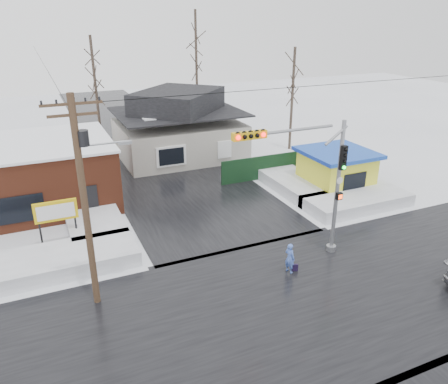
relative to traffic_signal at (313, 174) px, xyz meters
name	(u,v)px	position (x,y,z in m)	size (l,w,h in m)	color
ground	(298,301)	(-2.43, -2.97, -4.54)	(120.00, 120.00, 0.00)	white
road_ns	(298,301)	(-2.43, -2.97, -4.53)	(10.00, 120.00, 0.02)	black
road_ew	(298,301)	(-2.43, -2.97, -4.53)	(120.00, 10.00, 0.02)	black
snowbank_nw	(64,260)	(-11.43, 4.03, -4.14)	(7.00, 3.00, 0.80)	white
snowbank_ne	(357,201)	(6.57, 4.03, -4.14)	(7.00, 3.00, 0.80)	white
snowbank_nside_w	(91,213)	(-9.43, 9.03, -4.14)	(3.00, 8.00, 0.80)	white
snowbank_nside_e	(289,180)	(4.57, 9.03, -4.14)	(3.00, 8.00, 0.80)	white
traffic_signal	(313,174)	(0.00, 0.00, 0.00)	(6.05, 0.68, 7.00)	gray
utility_pole	(85,193)	(-10.36, 0.53, 0.57)	(3.15, 0.44, 9.00)	#382619
brick_building	(14,176)	(-13.43, 13.03, -2.46)	(12.20, 8.20, 4.12)	brown
marquee_sign	(56,212)	(-11.43, 6.53, -2.62)	(2.20, 0.21, 2.55)	black
house	(179,127)	(-0.43, 19.03, -1.92)	(10.40, 8.40, 5.76)	#ABA59A
kiosk	(336,170)	(7.07, 7.03, -3.08)	(4.60, 4.60, 2.88)	yellow
fence	(270,166)	(4.07, 11.03, -3.64)	(8.00, 0.12, 1.80)	black
tree_far_left	(93,61)	(-6.43, 23.03, 3.41)	(3.00, 3.00, 10.00)	#332821
tree_far_mid	(196,37)	(3.57, 25.03, 5.00)	(3.00, 3.00, 12.00)	#332821
tree_far_right	(294,69)	(9.57, 17.03, 2.62)	(3.00, 3.00, 9.00)	#332821
pedestrian	(290,258)	(-1.57, -0.85, -3.77)	(0.56, 0.37, 1.53)	#4768C7
shopping_bag	(295,268)	(-1.26, -0.89, -4.36)	(0.28, 0.12, 0.35)	black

